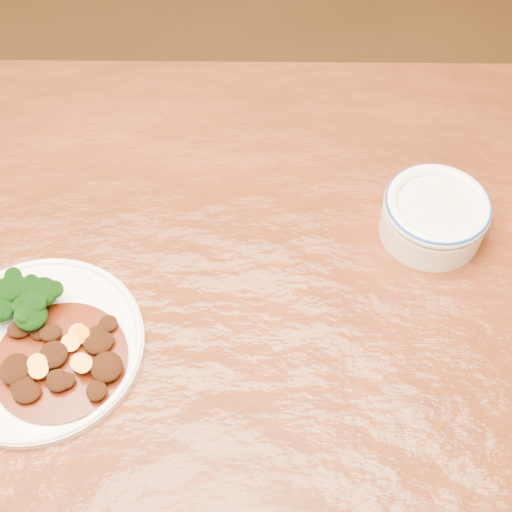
{
  "coord_description": "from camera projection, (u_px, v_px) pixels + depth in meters",
  "views": [
    {
      "loc": [
        0.11,
        -0.42,
        1.46
      ],
      "look_at": [
        0.12,
        0.07,
        0.77
      ],
      "focal_mm": 50.0,
      "sensor_mm": 36.0,
      "label": 1
    }
  ],
  "objects": [
    {
      "name": "dip_bowl",
      "position": [
        434.0,
        215.0,
        0.86
      ],
      "size": [
        0.13,
        0.13,
        0.06
      ],
      "rotation": [
        0.0,
        0.0,
        0.05
      ],
      "color": "silver",
      "rests_on": "dining_table"
    },
    {
      "name": "broccoli_florets",
      "position": [
        16.0,
        302.0,
        0.79
      ],
      "size": [
        0.12,
        0.08,
        0.04
      ],
      "color": "olive",
      "rests_on": "dinner_plate"
    },
    {
      "name": "dinner_plate",
      "position": [
        39.0,
        345.0,
        0.79
      ],
      "size": [
        0.23,
        0.23,
        0.01
      ],
      "rotation": [
        0.0,
        0.0,
        0.35
      ],
      "color": "white",
      "rests_on": "dining_table"
    },
    {
      "name": "ground",
      "position": [
        196.0,
        508.0,
        1.43
      ],
      "size": [
        4.0,
        4.0,
        0.0
      ],
      "primitive_type": "plane",
      "color": "#452811",
      "rests_on": "ground"
    },
    {
      "name": "mince_stew",
      "position": [
        65.0,
        360.0,
        0.76
      ],
      "size": [
        0.15,
        0.15,
        0.03
      ],
      "color": "#491807",
      "rests_on": "dinner_plate"
    },
    {
      "name": "dining_table",
      "position": [
        159.0,
        350.0,
        0.88
      ],
      "size": [
        1.53,
        0.95,
        0.75
      ],
      "rotation": [
        0.0,
        0.0,
        -0.04
      ],
      "color": "#5F2510",
      "rests_on": "ground"
    }
  ]
}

